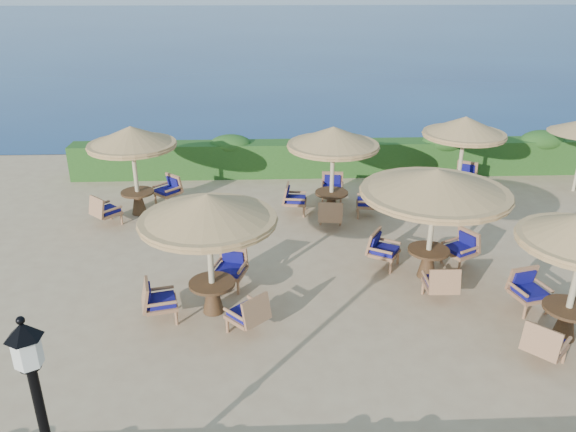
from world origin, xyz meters
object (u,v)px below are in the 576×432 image
Objects in this scene: cafe_set_1 at (435,197)px; cafe_set_5 at (463,143)px; cafe_set_0 at (209,229)px; cafe_set_3 at (133,150)px; cafe_set_4 at (333,157)px.

cafe_set_5 is at bearing 64.86° from cafe_set_1.
cafe_set_1 and cafe_set_5 have the same top height.
cafe_set_0 is 6.00m from cafe_set_3.
cafe_set_0 is 5.96m from cafe_set_4.
cafe_set_0 is 9.43m from cafe_set_5.
cafe_set_3 is at bearing 151.31° from cafe_set_1.
cafe_set_0 and cafe_set_5 have the same top height.
cafe_set_0 is at bearing -165.10° from cafe_set_1.
cafe_set_0 is at bearing -64.17° from cafe_set_3.
cafe_set_0 and cafe_set_4 have the same top height.
cafe_set_3 is at bearing 177.04° from cafe_set_4.
cafe_set_4 is at bearing 59.04° from cafe_set_0.
cafe_set_3 is 9.80m from cafe_set_5.
cafe_set_1 is 1.17× the size of cafe_set_4.
cafe_set_3 is (-7.50, 4.10, -0.06)m from cafe_set_1.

